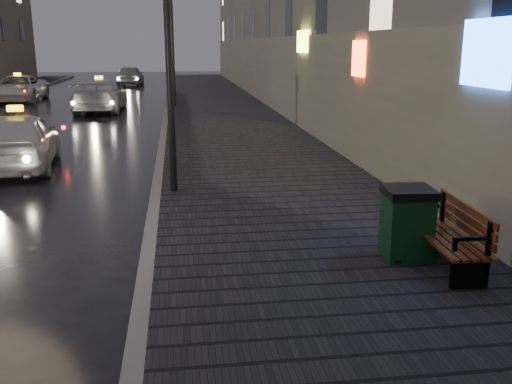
# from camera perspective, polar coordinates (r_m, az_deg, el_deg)

# --- Properties ---
(sidewalk) EXTENTS (4.60, 58.00, 0.15)m
(sidewalk) POSITION_cam_1_polar(r_m,az_deg,el_deg) (26.08, -3.58, 8.29)
(sidewalk) COLOR black
(sidewalk) RESTS_ON ground
(curb) EXTENTS (0.20, 58.00, 0.15)m
(curb) POSITION_cam_1_polar(r_m,az_deg,el_deg) (26.01, -8.92, 8.12)
(curb) COLOR slate
(curb) RESTS_ON ground
(lamp_near) EXTENTS (0.36, 0.36, 5.28)m
(lamp_near) POSITION_cam_1_polar(r_m,az_deg,el_deg) (10.87, -8.86, 17.43)
(lamp_near) COLOR black
(lamp_near) RESTS_ON sidewalk
(lamp_far) EXTENTS (0.36, 0.36, 5.28)m
(lamp_far) POSITION_cam_1_polar(r_m,az_deg,el_deg) (26.86, -8.40, 15.64)
(lamp_far) COLOR black
(lamp_far) RESTS_ON sidewalk
(bench) EXTENTS (0.65, 1.64, 0.83)m
(bench) POSITION_cam_1_polar(r_m,az_deg,el_deg) (7.65, 19.05, -4.15)
(bench) COLOR black
(bench) RESTS_ON sidewalk
(trash_bin) EXTENTS (0.67, 0.67, 0.95)m
(trash_bin) POSITION_cam_1_polar(r_m,az_deg,el_deg) (7.80, 14.86, -2.94)
(trash_bin) COLOR black
(trash_bin) RESTS_ON sidewalk
(taxi_near) EXTENTS (2.02, 4.19, 1.38)m
(taxi_near) POSITION_cam_1_polar(r_m,az_deg,el_deg) (14.79, -22.67, 4.79)
(taxi_near) COLOR silver
(taxi_near) RESTS_ON ground
(taxi_mid) EXTENTS (2.11, 4.94, 1.42)m
(taxi_mid) POSITION_cam_1_polar(r_m,az_deg,el_deg) (26.63, -15.34, 9.31)
(taxi_mid) COLOR silver
(taxi_mid) RESTS_ON ground
(taxi_far) EXTENTS (2.27, 4.82, 1.33)m
(taxi_far) POSITION_cam_1_polar(r_m,az_deg,el_deg) (32.93, -22.64, 9.55)
(taxi_far) COLOR white
(taxi_far) RESTS_ON ground
(car_far) EXTENTS (1.87, 4.28, 1.44)m
(car_far) POSITION_cam_1_polar(r_m,az_deg,el_deg) (42.88, -12.49, 11.29)
(car_far) COLOR #A0A2A8
(car_far) RESTS_ON ground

